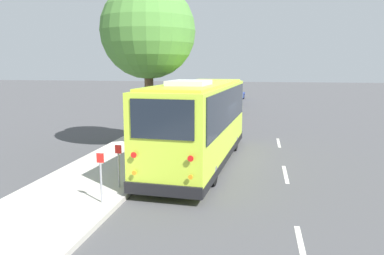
% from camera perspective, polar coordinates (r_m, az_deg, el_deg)
% --- Properties ---
extents(ground_plane, '(160.00, 160.00, 0.00)m').
position_cam_1_polar(ground_plane, '(16.68, 3.04, -4.91)').
color(ground_plane, '#474749').
extents(sidewalk_slab, '(80.00, 3.49, 0.15)m').
position_cam_1_polar(sidewalk_slab, '(17.56, -9.55, -4.05)').
color(sidewalk_slab, beige).
rests_on(sidewalk_slab, ground).
extents(curb_strip, '(80.00, 0.14, 0.15)m').
position_cam_1_polar(curb_strip, '(17.03, -3.79, -4.35)').
color(curb_strip, '#AAA69D').
rests_on(curb_strip, ground).
extents(shuttle_bus, '(10.04, 3.12, 3.59)m').
position_cam_1_polar(shuttle_bus, '(15.61, 1.18, 1.32)').
color(shuttle_bus, '#BCDB38').
rests_on(shuttle_bus, ground).
extents(parked_sedan_maroon, '(4.43, 1.79, 1.27)m').
position_cam_1_polar(parked_sedan_maroon, '(27.10, 3.84, 1.91)').
color(parked_sedan_maroon, maroon).
rests_on(parked_sedan_maroon, ground).
extents(parked_sedan_black, '(4.74, 1.94, 1.32)m').
position_cam_1_polar(parked_sedan_black, '(32.82, 5.00, 3.26)').
color(parked_sedan_black, black).
rests_on(parked_sedan_black, ground).
extents(parked_sedan_navy, '(4.25, 1.96, 1.29)m').
position_cam_1_polar(parked_sedan_navy, '(39.41, 6.15, 4.25)').
color(parked_sedan_navy, '#19234C').
rests_on(parked_sedan_navy, ground).
extents(parked_sedan_blue, '(4.55, 1.99, 1.31)m').
position_cam_1_polar(parked_sedan_blue, '(45.81, 6.71, 4.97)').
color(parked_sedan_blue, navy).
rests_on(parked_sedan_blue, ground).
extents(street_tree, '(4.47, 4.47, 8.48)m').
position_cam_1_polar(street_tree, '(18.36, -6.63, 15.27)').
color(street_tree, brown).
rests_on(street_tree, sidewalk_slab).
extents(sign_post_near, '(0.06, 0.22, 1.48)m').
position_cam_1_polar(sign_post_near, '(11.30, -13.71, -7.37)').
color(sign_post_near, gray).
rests_on(sign_post_near, sidewalk_slab).
extents(sign_post_far, '(0.06, 0.22, 1.43)m').
position_cam_1_polar(sign_post_far, '(12.55, -11.10, -5.72)').
color(sign_post_far, gray).
rests_on(sign_post_far, sidewalk_slab).
extents(fire_hydrant, '(0.22, 0.22, 0.81)m').
position_cam_1_polar(fire_hydrant, '(24.06, -0.59, 0.89)').
color(fire_hydrant, '#99999E').
rests_on(fire_hydrant, sidewalk_slab).
extents(lane_stripe_behind, '(2.40, 0.14, 0.01)m').
position_cam_1_polar(lane_stripe_behind, '(9.34, 16.37, -17.22)').
color(lane_stripe_behind, silver).
rests_on(lane_stripe_behind, ground).
extents(lane_stripe_mid, '(2.40, 0.14, 0.01)m').
position_cam_1_polar(lane_stripe_mid, '(14.93, 14.05, -6.90)').
color(lane_stripe_mid, silver).
rests_on(lane_stripe_mid, ground).
extents(lane_stripe_ahead, '(2.40, 0.14, 0.01)m').
position_cam_1_polar(lane_stripe_ahead, '(20.75, 13.06, -2.28)').
color(lane_stripe_ahead, silver).
rests_on(lane_stripe_ahead, ground).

